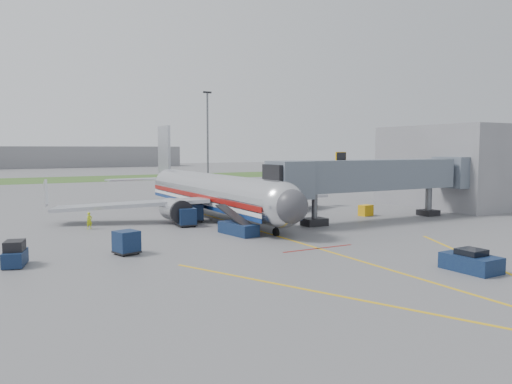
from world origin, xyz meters
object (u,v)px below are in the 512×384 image
pushback_tug (471,262)px  baggage_tug (15,255)px  airliner (212,192)px  ramp_worker (89,221)px  belt_loader (238,228)px

pushback_tug → baggage_tug: (-23.62, 14.30, 0.15)m
airliner → baggage_tug: bearing=-143.1°
pushback_tug → ramp_worker: 31.67m
ramp_worker → belt_loader: bearing=-58.4°
baggage_tug → ramp_worker: size_ratio=1.63×
airliner → ramp_worker: bearing=-170.0°
airliner → baggage_tug: (-19.62, -14.72, -1.95)m
baggage_tug → ramp_worker: baggage_tug is taller
pushback_tug → belt_loader: belt_loader is taller
pushback_tug → baggage_tug: baggage_tug is taller
baggage_tug → belt_loader: bearing=11.6°
airliner → ramp_worker: 13.30m
belt_loader → airliner: bearing=77.4°
baggage_tug → ramp_worker: (6.65, 12.45, 0.06)m
airliner → ramp_worker: airliner is taller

